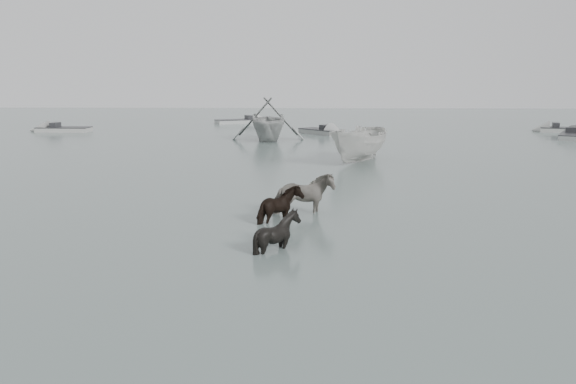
{
  "coord_description": "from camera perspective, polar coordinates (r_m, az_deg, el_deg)",
  "views": [
    {
      "loc": [
        0.9,
        -14.35,
        4.08
      ],
      "look_at": [
        0.26,
        1.07,
        1.0
      ],
      "focal_mm": 35.0,
      "sensor_mm": 36.0,
      "label": 1
    }
  ],
  "objects": [
    {
      "name": "skiff_star",
      "position": [
        49.99,
        26.19,
        5.89
      ],
      "size": [
        4.96,
        3.04,
        0.75
      ],
      "primitive_type": null,
      "rotation": [
        0.0,
        0.0,
        2.81
      ],
      "color": "#A8A9A4",
      "rests_on": "ground"
    },
    {
      "name": "pony_dark",
      "position": [
        16.43,
        -0.72,
        -0.74
      ],
      "size": [
        1.41,
        1.54,
        1.31
      ],
      "primitive_type": "imported",
      "rotation": [
        0.0,
        0.0,
        1.31
      ],
      "color": "black",
      "rests_on": "ground"
    },
    {
      "name": "boat_small",
      "position": [
        28.62,
        7.29,
        4.98
      ],
      "size": [
        4.11,
        5.35,
        1.95
      ],
      "primitive_type": "imported",
      "rotation": [
        0.0,
        0.0,
        -0.5
      ],
      "color": "beige",
      "rests_on": "ground"
    },
    {
      "name": "pony_pinto",
      "position": [
        17.27,
        1.56,
        0.29
      ],
      "size": [
        2.0,
        1.24,
        1.57
      ],
      "primitive_type": "imported",
      "rotation": [
        0.0,
        0.0,
        1.8
      ],
      "color": "black",
      "rests_on": "ground"
    },
    {
      "name": "skiff_outer",
      "position": [
        48.77,
        -21.82,
        6.13
      ],
      "size": [
        5.72,
        1.6,
        0.75
      ],
      "primitive_type": null,
      "rotation": [
        0.0,
        0.0,
        3.14
      ],
      "color": "#A9A9A4",
      "rests_on": "ground"
    },
    {
      "name": "ground",
      "position": [
        14.94,
        -1.18,
        -4.56
      ],
      "size": [
        140.0,
        140.0,
        0.0
      ],
      "primitive_type": "plane",
      "color": "#53635F",
      "rests_on": "ground"
    },
    {
      "name": "skiff_port",
      "position": [
        44.7,
        27.01,
        5.32
      ],
      "size": [
        4.07,
        5.75,
        0.75
      ],
      "primitive_type": null,
      "rotation": [
        0.0,
        0.0,
        1.08
      ],
      "color": "gray",
      "rests_on": "ground"
    },
    {
      "name": "pony_black",
      "position": [
        13.72,
        -1.1,
        -3.11
      ],
      "size": [
        1.28,
        1.15,
        1.34
      ],
      "primitive_type": "imported",
      "rotation": [
        0.0,
        0.0,
        1.63
      ],
      "color": "black",
      "rests_on": "ground"
    },
    {
      "name": "skiff_far",
      "position": [
        54.54,
        -4.8,
        7.36
      ],
      "size": [
        6.72,
        4.46,
        0.75
      ],
      "primitive_type": null,
      "rotation": [
        0.0,
        0.0,
        0.47
      ],
      "color": "#A2A5A2",
      "rests_on": "ground"
    },
    {
      "name": "rowboat_trail",
      "position": [
        38.86,
        -2.02,
        7.55
      ],
      "size": [
        5.62,
        6.34,
        3.09
      ],
      "primitive_type": "imported",
      "rotation": [
        0.0,
        0.0,
        3.24
      ],
      "color": "#A6A8A6",
      "rests_on": "ground"
    },
    {
      "name": "skiff_mid",
      "position": [
        43.64,
        3.38,
        6.4
      ],
      "size": [
        4.48,
        4.67,
        0.75
      ],
      "primitive_type": null,
      "rotation": [
        0.0,
        0.0,
        -0.83
      ],
      "color": "gray",
      "rests_on": "ground"
    }
  ]
}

